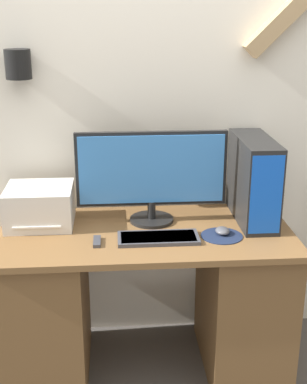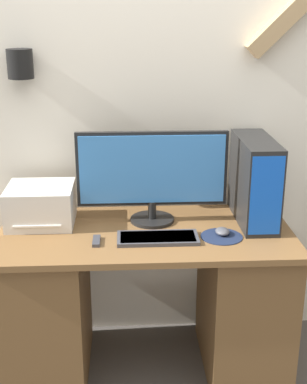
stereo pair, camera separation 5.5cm
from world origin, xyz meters
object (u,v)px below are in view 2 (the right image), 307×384
Objects in this scene: printer at (41,205)px; remote_control at (96,241)px; monitor at (152,173)px; mouse at (222,231)px; keyboard at (158,238)px; computer_tower at (255,181)px.

remote_control is (0.28, -0.25, -0.09)m from printer.
monitor reaches higher than mouse.
printer is (-0.55, 0.00, -0.16)m from monitor.
printer is (-0.57, 0.24, 0.08)m from keyboard.
keyboard is at bearing -86.50° from monitor.
monitor is 6.70× the size of remote_control.
mouse is at bearing -135.48° from computer_tower.
monitor is 2.29× the size of printer.
mouse is at bearing -31.56° from monitor.
computer_tower is 0.83m from remote_control.
monitor is 8.95× the size of mouse.
remote_control is (-0.78, -0.23, -0.20)m from computer_tower.
keyboard is at bearing -22.80° from printer.
keyboard is 1.16× the size of printer.
mouse is 0.75× the size of remote_control.
remote_control is at bearing -137.01° from monitor.
mouse reaches higher than remote_control.
printer is 2.93× the size of remote_control.
mouse is 0.26× the size of printer.
remote_control is (-0.59, -0.05, -0.01)m from mouse.
remote_control is at bearing -177.05° from keyboard.
monitor is 0.51m from computer_tower.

